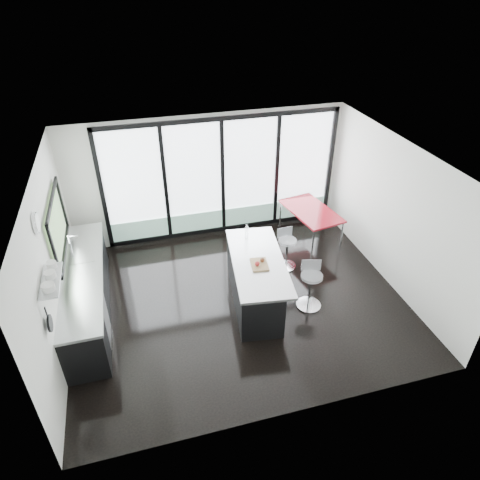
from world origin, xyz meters
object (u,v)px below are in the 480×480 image
object	(u,v)px
island	(254,280)
bar_stool_far	(287,253)
bar_stool_near	(310,291)
red_table	(310,225)

from	to	relation	value
island	bar_stool_far	bearing A→B (deg)	39.71
bar_stool_near	bar_stool_far	world-z (taller)	bar_stool_near
island	bar_stool_far	world-z (taller)	island
bar_stool_near	bar_stool_far	bearing A→B (deg)	103.92
island	bar_stool_near	xyz separation A→B (m)	(0.93, -0.46, -0.09)
bar_stool_near	bar_stool_far	size ratio (longest dim) A/B	1.07
island	red_table	world-z (taller)	island
island	bar_stool_near	bearing A→B (deg)	-26.21
bar_stool_near	bar_stool_far	xyz separation A→B (m)	(0.02, 1.25, -0.02)
red_table	island	bearing A→B (deg)	-138.41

